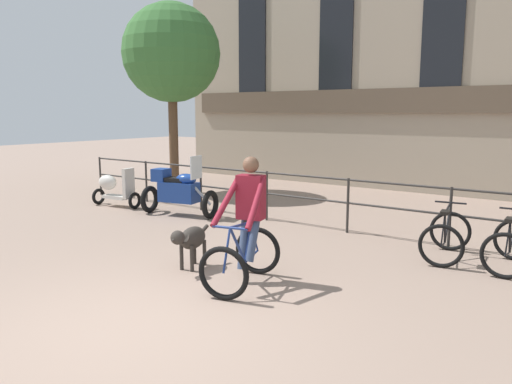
{
  "coord_description": "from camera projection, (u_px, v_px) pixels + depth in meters",
  "views": [
    {
      "loc": [
        4.06,
        -3.34,
        2.29
      ],
      "look_at": [
        -0.45,
        2.86,
        1.05
      ],
      "focal_mm": 35.0,
      "sensor_mm": 36.0,
      "label": 1
    }
  ],
  "objects": [
    {
      "name": "building_facade",
      "position": [
        448.0,
        9.0,
        13.36
      ],
      "size": [
        18.0,
        0.72,
        10.09
      ],
      "color": "gray",
      "rests_on": "ground_plane"
    },
    {
      "name": "parked_bicycle_mid_left",
      "position": [
        511.0,
        246.0,
        7.26
      ],
      "size": [
        0.69,
        1.13,
        0.86
      ],
      "rotation": [
        0.0,
        0.0,
        3.17
      ],
      "color": "black",
      "rests_on": "ground_plane"
    },
    {
      "name": "tree_canalside_left",
      "position": [
        171.0,
        54.0,
        13.85
      ],
      "size": [
        2.73,
        2.73,
        5.27
      ],
      "color": "brown",
      "rests_on": "ground_plane"
    },
    {
      "name": "parked_motorcycle",
      "position": [
        178.0,
        191.0,
        11.03
      ],
      "size": [
        1.8,
        0.95,
        1.35
      ],
      "rotation": [
        0.0,
        0.0,
        1.77
      ],
      "color": "black",
      "rests_on": "ground_plane"
    },
    {
      "name": "cyclist_with_bike",
      "position": [
        246.0,
        228.0,
        6.63
      ],
      "size": [
        0.93,
        1.3,
        1.7
      ],
      "rotation": [
        0.0,
        0.0,
        0.24
      ],
      "color": "black",
      "rests_on": "ground_plane"
    },
    {
      "name": "parked_bicycle_near_lamp",
      "position": [
        446.0,
        236.0,
        7.8
      ],
      "size": [
        0.81,
        1.19,
        0.86
      ],
      "rotation": [
        0.0,
        0.0,
        3.28
      ],
      "color": "black",
      "rests_on": "ground_plane"
    },
    {
      "name": "canal_railing",
      "position": [
        348.0,
        196.0,
        9.43
      ],
      "size": [
        15.05,
        0.05,
        1.05
      ],
      "color": "#2D2B28",
      "rests_on": "ground_plane"
    },
    {
      "name": "dog",
      "position": [
        190.0,
        239.0,
        7.28
      ],
      "size": [
        0.36,
        0.94,
        0.64
      ],
      "rotation": [
        0.0,
        0.0,
        0.17
      ],
      "color": "#332D28",
      "rests_on": "ground_plane"
    },
    {
      "name": "parked_scooter",
      "position": [
        114.0,
        188.0,
        12.1
      ],
      "size": [
        1.32,
        0.54,
        0.96
      ],
      "rotation": [
        0.0,
        0.0,
        1.69
      ],
      "color": "black",
      "rests_on": "ground_plane"
    },
    {
      "name": "ground_plane",
      "position": [
        135.0,
        326.0,
        5.39
      ],
      "size": [
        60.0,
        60.0,
        0.0
      ],
      "primitive_type": "plane",
      "color": "gray"
    }
  ]
}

